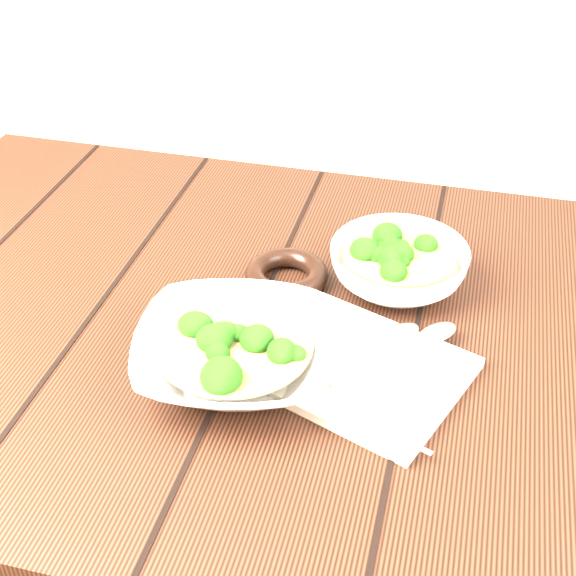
{
  "coord_description": "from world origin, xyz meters",
  "views": [
    {
      "loc": [
        0.21,
        -0.76,
        1.37
      ],
      "look_at": [
        0.02,
        0.0,
        0.8
      ],
      "focal_mm": 50.0,
      "sensor_mm": 36.0,
      "label": 1
    }
  ],
  "objects": [
    {
      "name": "table",
      "position": [
        0.0,
        0.0,
        0.63
      ],
      "size": [
        1.2,
        0.8,
        0.75
      ],
      "color": "#3A1C10",
      "rests_on": "ground"
    },
    {
      "name": "soup_bowl_front",
      "position": [
        -0.01,
        -0.11,
        0.78
      ],
      "size": [
        0.26,
        0.26,
        0.07
      ],
      "color": "silver",
      "rests_on": "table"
    },
    {
      "name": "soup_bowl_back",
      "position": [
        0.14,
        0.11,
        0.78
      ],
      "size": [
        0.23,
        0.23,
        0.06
      ],
      "color": "silver",
      "rests_on": "table"
    },
    {
      "name": "trivet",
      "position": [
        0.0,
        0.08,
        0.76
      ],
      "size": [
        0.14,
        0.14,
        0.03
      ],
      "primitive_type": "torus",
      "rotation": [
        0.0,
        0.0,
        -0.39
      ],
      "color": "black",
      "rests_on": "table"
    },
    {
      "name": "napkin",
      "position": [
        0.12,
        -0.07,
        0.76
      ],
      "size": [
        0.28,
        0.26,
        0.01
      ],
      "primitive_type": "cube",
      "rotation": [
        0.0,
        0.0,
        -0.36
      ],
      "color": "beige",
      "rests_on": "table"
    },
    {
      "name": "spoon_left",
      "position": [
        0.14,
        -0.04,
        0.77
      ],
      "size": [
        0.13,
        0.16,
        0.01
      ],
      "color": "#A7A494",
      "rests_on": "napkin"
    },
    {
      "name": "spoon_right",
      "position": [
        0.18,
        -0.02,
        0.77
      ],
      "size": [
        0.14,
        0.16,
        0.01
      ],
      "color": "#A7A494",
      "rests_on": "napkin"
    }
  ]
}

